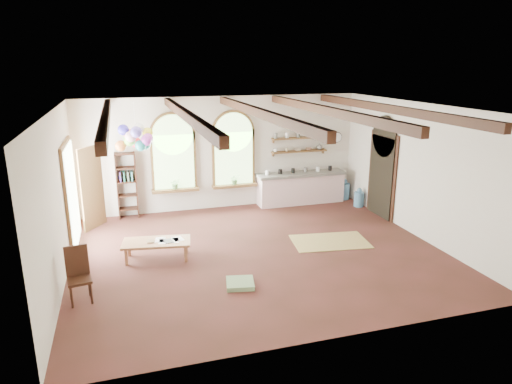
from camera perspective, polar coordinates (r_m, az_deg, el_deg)
name	(u,v)px	position (r m, az deg, el deg)	size (l,w,h in m)	color
floor	(259,252)	(10.29, 0.32, -7.53)	(8.00, 8.00, 0.00)	#532722
ceiling_beams	(259,113)	(9.49, 0.35, 9.91)	(6.20, 6.80, 0.18)	#3C1E13
window_left	(174,155)	(12.77, -10.27, 4.54)	(1.30, 0.28, 2.20)	brown
window_right	(234,152)	(13.06, -2.83, 5.03)	(1.30, 0.28, 2.20)	brown
left_doorway	(71,196)	(11.28, -22.10, -0.41)	(0.10, 1.90, 2.50)	brown
right_doorway	(381,177)	(12.84, 15.40, 1.85)	(0.10, 1.30, 2.40)	black
kitchen_counter	(301,188)	(13.72, 5.60, 0.55)	(2.68, 0.62, 0.94)	beige
wall_shelf_lower	(299,151)	(13.64, 5.44, 5.09)	(1.70, 0.24, 0.04)	brown
wall_shelf_upper	(300,138)	(13.57, 5.48, 6.75)	(1.70, 0.24, 0.04)	brown
wall_clock	(337,137)	(14.16, 10.10, 6.75)	(0.32, 0.32, 0.04)	black
bookshelf	(127,185)	(12.75, -15.86, 0.79)	(0.53, 0.32, 1.80)	#3C1E13
coffee_table	(157,243)	(10.05, -12.33, -6.27)	(1.52, 0.87, 0.41)	#A7794C
side_chair	(80,286)	(8.77, -21.13, -10.93)	(0.45, 0.45, 1.00)	#3C1E13
floor_mat	(330,241)	(10.99, 9.23, -6.13)	(1.76, 1.09, 0.02)	tan
floor_cushion	(240,283)	(8.84, -2.00, -11.34)	(0.52, 0.52, 0.09)	gray
water_jug_a	(344,190)	(14.37, 10.94, 0.21)	(0.33, 0.33, 0.64)	#5086AC
water_jug_b	(359,198)	(13.73, 12.74, -0.79)	(0.29, 0.29, 0.56)	#5086AC
balloon_cluster	(136,138)	(11.47, -14.79, 6.56)	(0.93, 0.99, 1.16)	white
table_book	(147,241)	(10.04, -13.51, -6.04)	(0.15, 0.22, 0.02)	olive
tablet	(168,241)	(9.97, -10.90, -6.04)	(0.17, 0.25, 0.01)	black
potted_plant_left	(175,184)	(12.84, -10.05, 1.03)	(0.27, 0.23, 0.30)	#598C4C
potted_plant_right	(235,179)	(13.13, -2.67, 1.59)	(0.27, 0.23, 0.30)	#598C4C
shelf_cup_a	(275,150)	(13.37, 2.45, 5.23)	(0.12, 0.10, 0.10)	white
shelf_cup_b	(287,150)	(13.49, 3.86, 5.29)	(0.10, 0.10, 0.09)	beige
shelf_bowl_a	(298,150)	(13.61, 5.25, 5.28)	(0.22, 0.22, 0.05)	beige
shelf_bowl_b	(309,149)	(13.75, 6.61, 5.36)	(0.20, 0.20, 0.06)	#8C664C
shelf_vase	(320,146)	(13.88, 7.95, 5.68)	(0.18, 0.18, 0.19)	slate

